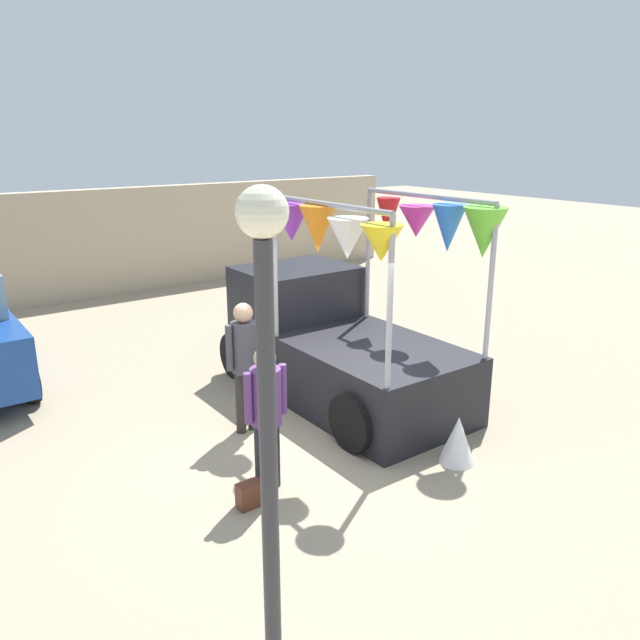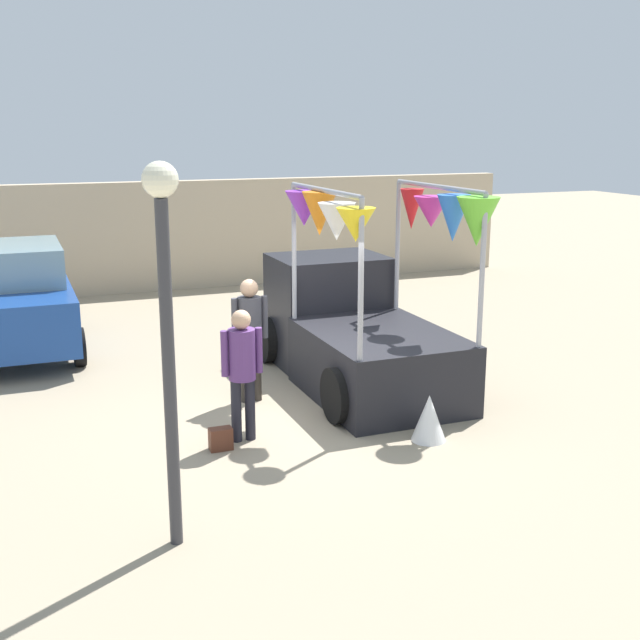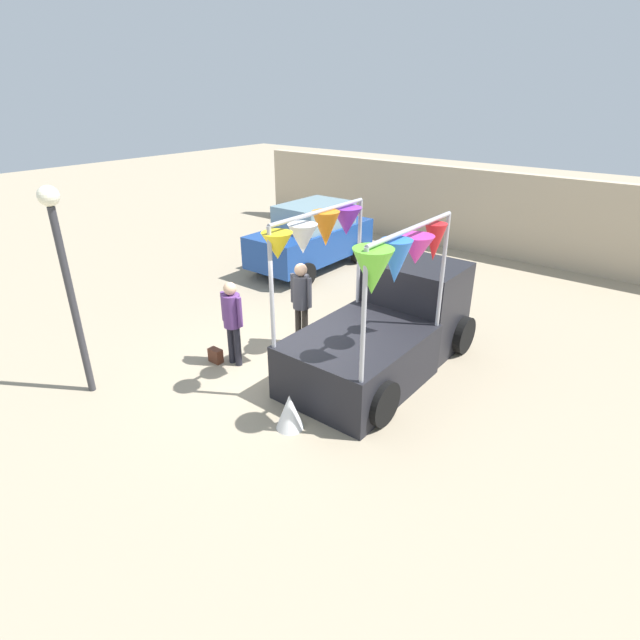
% 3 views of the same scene
% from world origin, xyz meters
% --- Properties ---
extents(ground_plane, '(60.00, 60.00, 0.00)m').
position_xyz_m(ground_plane, '(0.00, 0.00, 0.00)').
color(ground_plane, gray).
extents(vendor_truck, '(2.49, 4.18, 3.07)m').
position_xyz_m(vendor_truck, '(1.31, 1.25, 0.93)').
color(vendor_truck, black).
rests_on(vendor_truck, ground).
extents(parked_car, '(1.88, 4.00, 1.88)m').
position_xyz_m(parked_car, '(-3.46, 4.84, 0.94)').
color(parked_car, navy).
rests_on(parked_car, ground).
extents(person_customer, '(0.53, 0.34, 1.69)m').
position_xyz_m(person_customer, '(-0.99, -0.56, 1.02)').
color(person_customer, black).
rests_on(person_customer, ground).
extents(person_vendor, '(0.53, 0.34, 1.79)m').
position_xyz_m(person_vendor, '(-0.47, 0.83, 1.09)').
color(person_vendor, '#2D2823').
rests_on(person_vendor, ground).
extents(handbag, '(0.28, 0.16, 0.28)m').
position_xyz_m(handbag, '(-1.34, -0.76, 0.14)').
color(handbag, '#592D1E').
rests_on(handbag, ground).
extents(street_lamp, '(0.32, 0.32, 3.59)m').
position_xyz_m(street_lamp, '(-2.31, -2.80, 2.37)').
color(street_lamp, '#333338').
rests_on(street_lamp, ground).
extents(brick_boundary_wall, '(18.00, 0.36, 2.60)m').
position_xyz_m(brick_boundary_wall, '(0.00, 9.39, 1.30)').
color(brick_boundary_wall, tan).
rests_on(brick_boundary_wall, ground).
extents(folded_kite_bundle_white, '(0.61, 0.61, 0.60)m').
position_xyz_m(folded_kite_bundle_white, '(1.18, -1.42, 0.30)').
color(folded_kite_bundle_white, white).
rests_on(folded_kite_bundle_white, ground).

